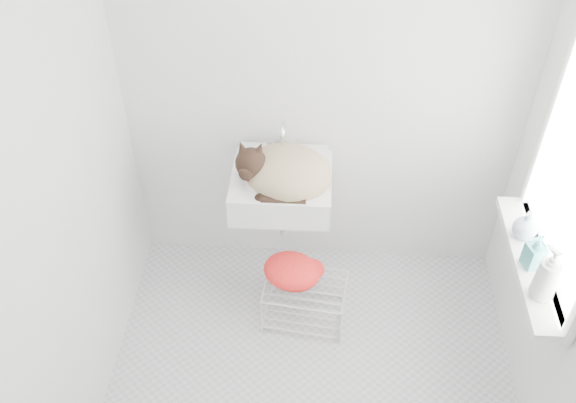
# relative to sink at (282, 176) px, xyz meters

# --- Properties ---
(floor) EXTENTS (2.20, 2.00, 0.02)m
(floor) POSITION_rel_sink_xyz_m (0.21, -0.74, -0.85)
(floor) COLOR silver
(floor) RESTS_ON ground
(back_wall) EXTENTS (2.20, 0.02, 2.50)m
(back_wall) POSITION_rel_sink_xyz_m (0.21, 0.26, 0.40)
(back_wall) COLOR white
(back_wall) RESTS_ON ground
(left_wall) EXTENTS (0.02, 2.00, 2.50)m
(left_wall) POSITION_rel_sink_xyz_m (-0.89, -0.74, 0.40)
(left_wall) COLOR white
(left_wall) RESTS_ON ground
(window_frame) EXTENTS (0.04, 0.90, 1.10)m
(window_frame) POSITION_rel_sink_xyz_m (1.28, -0.54, 0.50)
(window_frame) COLOR white
(window_frame) RESTS_ON right_wall
(windowsill) EXTENTS (0.16, 0.88, 0.04)m
(windowsill) POSITION_rel_sink_xyz_m (1.22, -0.54, -0.02)
(windowsill) COLOR white
(windowsill) RESTS_ON right_wall
(sink) EXTENTS (0.55, 0.48, 0.22)m
(sink) POSITION_rel_sink_xyz_m (0.00, 0.00, 0.00)
(sink) COLOR white
(sink) RESTS_ON back_wall
(faucet) EXTENTS (0.20, 0.14, 0.20)m
(faucet) POSITION_rel_sink_xyz_m (-0.00, 0.18, 0.14)
(faucet) COLOR silver
(faucet) RESTS_ON sink
(cat) EXTENTS (0.55, 0.49, 0.31)m
(cat) POSITION_rel_sink_xyz_m (0.01, -0.02, 0.04)
(cat) COLOR tan
(cat) RESTS_ON sink
(wire_rack) EXTENTS (0.49, 0.37, 0.27)m
(wire_rack) POSITION_rel_sink_xyz_m (0.15, -0.28, -0.70)
(wire_rack) COLOR silver
(wire_rack) RESTS_ON floor
(towel) EXTENTS (0.40, 0.34, 0.14)m
(towel) POSITION_rel_sink_xyz_m (0.07, -0.24, -0.55)
(towel) COLOR #FF3C26
(towel) RESTS_ON wire_rack
(bottle_a) EXTENTS (0.13, 0.13, 0.24)m
(bottle_a) POSITION_rel_sink_xyz_m (1.21, -0.76, 0.00)
(bottle_a) COLOR silver
(bottle_a) RESTS_ON windowsill
(bottle_b) EXTENTS (0.11, 0.10, 0.18)m
(bottle_b) POSITION_rel_sink_xyz_m (1.21, -0.58, 0.00)
(bottle_b) COLOR teal
(bottle_b) RESTS_ON windowsill
(bottle_c) EXTENTS (0.17, 0.17, 0.16)m
(bottle_c) POSITION_rel_sink_xyz_m (1.21, -0.39, 0.00)
(bottle_c) COLOR #ABB5C8
(bottle_c) RESTS_ON windowsill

